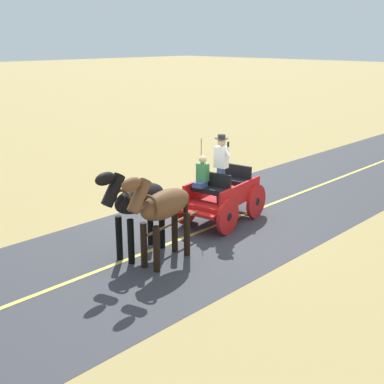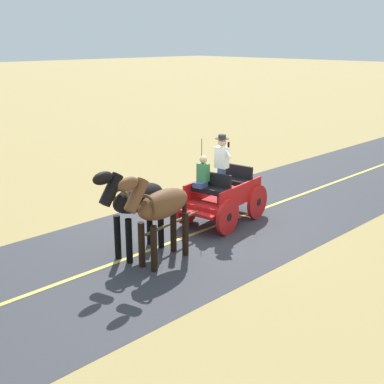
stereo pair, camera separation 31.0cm
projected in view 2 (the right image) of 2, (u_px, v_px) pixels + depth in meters
The scene contains 6 objects.
ground_plane at pixel (212, 227), 13.61m from camera, with size 200.00×200.00×0.00m, color tan.
road_surface at pixel (212, 227), 13.61m from camera, with size 5.47×160.00×0.01m, color #38383D.
road_centre_stripe at pixel (212, 227), 13.61m from camera, with size 0.12×160.00×0.00m, color #DBCC4C.
horse_drawn_carriage at pixel (222, 194), 13.80m from camera, with size 1.77×4.51×2.50m.
horse_near_side at pixel (160, 207), 11.12m from camera, with size 0.76×2.15×2.21m.
horse_off_side at pixel (135, 201), 11.54m from camera, with size 0.77×2.15×2.21m.
Camera 2 is at (-8.70, 9.32, 4.88)m, focal length 47.26 mm.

